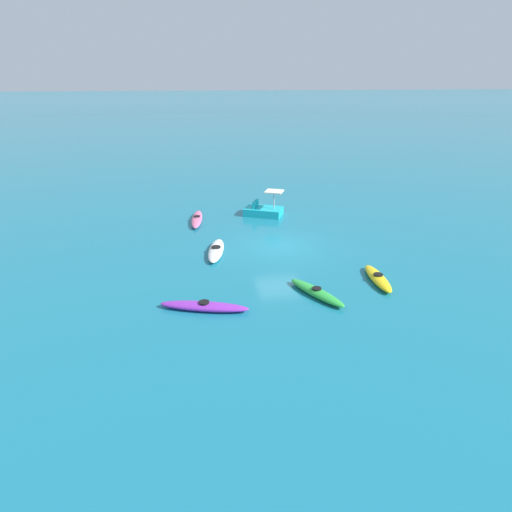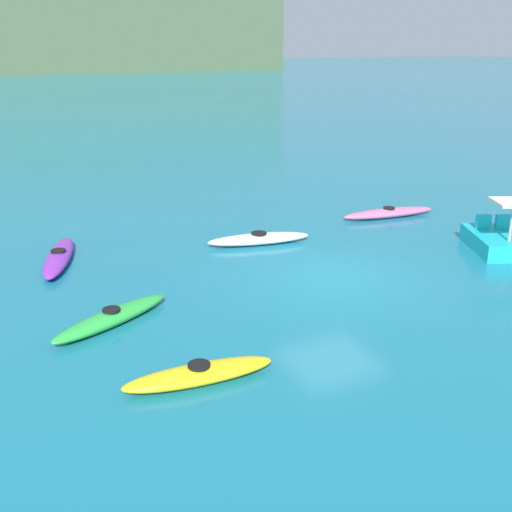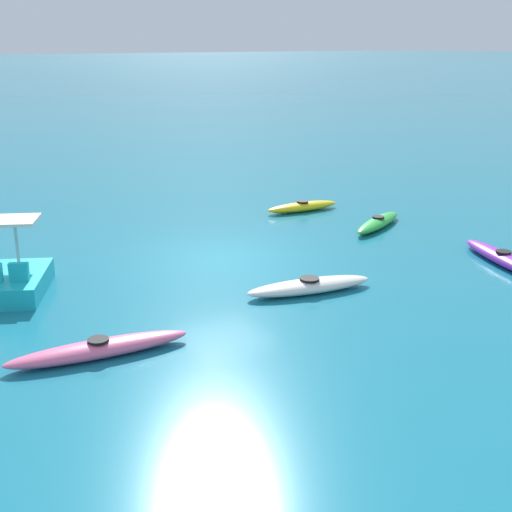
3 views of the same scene
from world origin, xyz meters
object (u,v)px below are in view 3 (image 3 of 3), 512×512
object	(u,v)px
kayak_yellow	(302,207)
pedal_boat_cyan	(13,280)
kayak_pink	(99,349)
kayak_green	(378,222)
kayak_purple	(503,258)
kayak_white	(309,286)

from	to	relation	value
kayak_yellow	pedal_boat_cyan	distance (m)	11.15
kayak_yellow	pedal_boat_cyan	world-z (taller)	pedal_boat_cyan
kayak_pink	kayak_yellow	world-z (taller)	same
kayak_pink	kayak_green	distance (m)	11.80
kayak_yellow	pedal_boat_cyan	xyz separation A→B (m)	(10.71, 3.10, 0.17)
kayak_green	kayak_purple	distance (m)	4.69
kayak_purple	pedal_boat_cyan	bearing A→B (deg)	-21.42
kayak_white	kayak_purple	xyz separation A→B (m)	(-5.80, 0.98, -0.00)
kayak_pink	kayak_yellow	size ratio (longest dim) A/B	1.27
kayak_purple	pedal_boat_cyan	world-z (taller)	pedal_boat_cyan
kayak_pink	kayak_green	size ratio (longest dim) A/B	1.19
kayak_pink	kayak_purple	size ratio (longest dim) A/B	1.01
kayak_yellow	kayak_white	bearing A→B (deg)	56.00
kayak_green	kayak_yellow	world-z (taller)	same
kayak_white	kayak_green	distance (m)	6.56
kayak_yellow	pedal_boat_cyan	size ratio (longest dim) A/B	1.01
kayak_white	kayak_green	xyz separation A→B (m)	(-5.42, -3.70, -0.00)
kayak_green	pedal_boat_cyan	bearing A→B (deg)	0.01
kayak_green	kayak_purple	world-z (taller)	same
kayak_white	kayak_green	world-z (taller)	same
kayak_green	kayak_yellow	distance (m)	3.21
kayak_pink	pedal_boat_cyan	size ratio (longest dim) A/B	1.28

